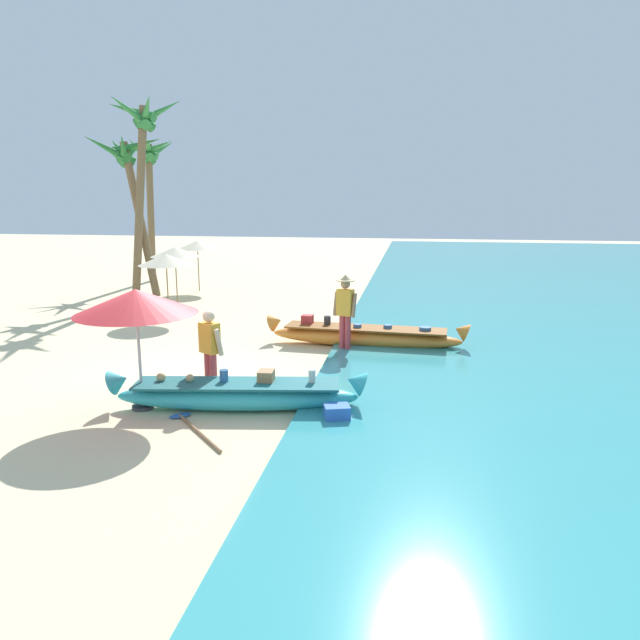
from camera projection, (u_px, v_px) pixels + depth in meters
name	position (u px, v px, depth m)	size (l,w,h in m)	color
ground_plane	(182.00, 386.00, 11.35)	(80.00, 80.00, 0.00)	beige
boat_cyan_foreground	(238.00, 394.00, 10.06)	(4.44, 1.30, 0.75)	#33B2BC
boat_orange_midground	(365.00, 336.00, 14.24)	(4.92, 1.06, 0.77)	orange
person_vendor_hatted	(345.00, 308.00, 13.55)	(0.59, 0.44, 1.82)	#B2383D
person_tourist_customer	(210.00, 348.00, 10.67)	(0.57, 0.45, 1.58)	#B2383D
patio_umbrella_large	(136.00, 302.00, 9.77)	(2.03, 2.03, 2.07)	#B7B7BC
parasol_row_0	(166.00, 260.00, 17.15)	(1.60, 1.60, 1.91)	#8E6B47
parasol_row_1	(175.00, 252.00, 19.50)	(1.60, 1.60, 1.91)	#8E6B47
parasol_row_2	(197.00, 245.00, 22.24)	(1.60, 1.60, 1.91)	#8E6B47
palm_tree_tall_inland	(149.00, 166.00, 24.29)	(2.48, 2.49, 5.93)	brown
palm_tree_leaning_seaward	(129.00, 170.00, 20.71)	(2.66, 2.20, 5.73)	brown
palm_tree_mid_cluster	(142.00, 138.00, 20.03)	(2.77, 2.55, 6.86)	brown
cooler_box	(337.00, 415.00, 9.45)	(0.40, 0.32, 0.31)	blue
paddle	(192.00, 426.00, 9.30)	(1.34, 1.45, 0.05)	#8E6B47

